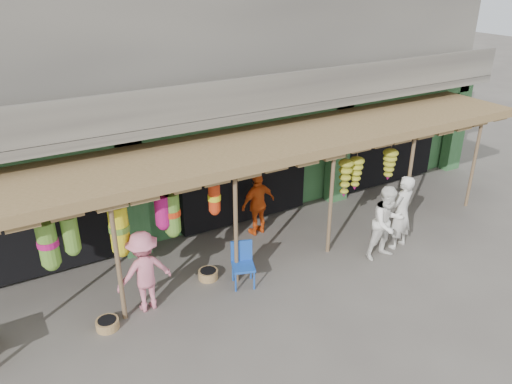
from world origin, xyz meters
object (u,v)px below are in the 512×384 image
blue_chair (243,261)px  person_vendor (258,203)px  person_front (401,212)px  person_shopper (144,271)px  person_right (387,223)px

blue_chair → person_vendor: person_vendor is taller
blue_chair → person_front: (4.05, -0.56, 0.39)m
person_shopper → person_right: bearing=168.2°
person_front → person_shopper: bearing=-17.8°
person_vendor → person_shopper: bearing=17.2°
blue_chair → person_vendor: bearing=70.3°
blue_chair → person_front: size_ratio=0.52×
person_right → person_vendor: size_ratio=1.08×
person_vendor → person_shopper: (-3.50, -1.55, 0.02)m
person_shopper → person_vendor: bearing=-158.1°
blue_chair → person_shopper: 2.12m
person_front → person_vendor: (-2.63, 2.31, -0.10)m
person_front → person_vendor: size_ratio=1.11×
person_front → person_right: 0.66m
person_right → person_shopper: 5.58m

